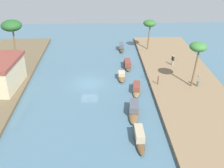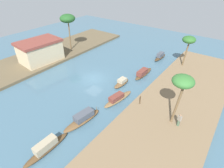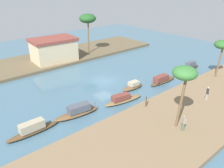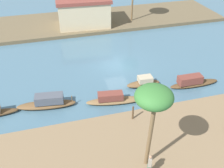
{
  "view_description": "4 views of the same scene",
  "coord_description": "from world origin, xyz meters",
  "px_view_note": "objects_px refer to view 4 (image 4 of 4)",
  "views": [
    {
      "loc": [
        -36.19,
        -2.04,
        18.22
      ],
      "look_at": [
        -2.56,
        -3.3,
        1.13
      ],
      "focal_mm": 44.24,
      "sensor_mm": 36.0,
      "label": 1
    },
    {
      "loc": [
        -18.56,
        -17.91,
        15.77
      ],
      "look_at": [
        0.01,
        -3.97,
        0.49
      ],
      "focal_mm": 28.42,
      "sensor_mm": 36.0,
      "label": 2
    },
    {
      "loc": [
        -19.94,
        -25.15,
        13.93
      ],
      "look_at": [
        -1.39,
        -3.63,
        1.12
      ],
      "focal_mm": 37.63,
      "sensor_mm": 36.0,
      "label": 3
    },
    {
      "loc": [
        -7.9,
        -25.86,
        15.28
      ],
      "look_at": [
        -1.88,
        -4.55,
        0.6
      ],
      "focal_mm": 43.44,
      "sensor_mm": 36.0,
      "label": 4
    }
  ],
  "objects_px": {
    "sampan_with_red_awning": "(192,82)",
    "sampan_downstream_large": "(113,99)",
    "sampan_with_tall_canopy": "(47,103)",
    "person_on_near_bank": "(150,165)",
    "sampan_near_left_bank": "(144,83)",
    "palm_tree_left_near": "(154,99)",
    "mooring_post": "(133,113)",
    "riverside_building": "(83,11)"
  },
  "relations": [
    {
      "from": "sampan_near_left_bank",
      "to": "riverside_building",
      "type": "relative_size",
      "value": 0.44
    },
    {
      "from": "sampan_with_red_awning",
      "to": "person_on_near_bank",
      "type": "xyz_separation_m",
      "value": [
        -8.43,
        -9.11,
        0.8
      ]
    },
    {
      "from": "sampan_with_tall_canopy",
      "to": "mooring_post",
      "type": "relative_size",
      "value": 4.29
    },
    {
      "from": "sampan_with_tall_canopy",
      "to": "palm_tree_left_near",
      "type": "relative_size",
      "value": 0.84
    },
    {
      "from": "person_on_near_bank",
      "to": "palm_tree_left_near",
      "type": "relative_size",
      "value": 0.26
    },
    {
      "from": "sampan_downstream_large",
      "to": "riverside_building",
      "type": "relative_size",
      "value": 0.69
    },
    {
      "from": "sampan_downstream_large",
      "to": "person_on_near_bank",
      "type": "bearing_deg",
      "value": -81.95
    },
    {
      "from": "sampan_with_tall_canopy",
      "to": "person_on_near_bank",
      "type": "xyz_separation_m",
      "value": [
        5.85,
        -9.56,
        0.77
      ]
    },
    {
      "from": "sampan_near_left_bank",
      "to": "sampan_with_red_awning",
      "type": "height_order",
      "value": "sampan_with_red_awning"
    },
    {
      "from": "palm_tree_left_near",
      "to": "person_on_near_bank",
      "type": "bearing_deg",
      "value": -101.22
    },
    {
      "from": "sampan_downstream_large",
      "to": "sampan_with_red_awning",
      "type": "bearing_deg",
      "value": 12.0
    },
    {
      "from": "sampan_downstream_large",
      "to": "palm_tree_left_near",
      "type": "xyz_separation_m",
      "value": [
        0.11,
        -7.89,
        5.64
      ]
    },
    {
      "from": "person_on_near_bank",
      "to": "riverside_building",
      "type": "height_order",
      "value": "riverside_building"
    },
    {
      "from": "sampan_with_tall_canopy",
      "to": "sampan_near_left_bank",
      "type": "relative_size",
      "value": 1.55
    },
    {
      "from": "sampan_downstream_large",
      "to": "sampan_near_left_bank",
      "type": "bearing_deg",
      "value": 34.68
    },
    {
      "from": "mooring_post",
      "to": "palm_tree_left_near",
      "type": "xyz_separation_m",
      "value": [
        -0.65,
        -4.79,
        4.95
      ]
    },
    {
      "from": "sampan_with_tall_canopy",
      "to": "sampan_with_red_awning",
      "type": "height_order",
      "value": "sampan_with_tall_canopy"
    },
    {
      "from": "mooring_post",
      "to": "sampan_near_left_bank",
      "type": "bearing_deg",
      "value": 59.28
    },
    {
      "from": "sampan_near_left_bank",
      "to": "sampan_downstream_large",
      "type": "relative_size",
      "value": 0.64
    },
    {
      "from": "sampan_with_tall_canopy",
      "to": "person_on_near_bank",
      "type": "height_order",
      "value": "person_on_near_bank"
    },
    {
      "from": "sampan_with_tall_canopy",
      "to": "palm_tree_left_near",
      "type": "distance_m",
      "value": 12.07
    },
    {
      "from": "sampan_with_red_awning",
      "to": "sampan_near_left_bank",
      "type": "bearing_deg",
      "value": 165.43
    },
    {
      "from": "person_on_near_bank",
      "to": "sampan_with_tall_canopy",
      "type": "bearing_deg",
      "value": 57.89
    },
    {
      "from": "riverside_building",
      "to": "sampan_near_left_bank",
      "type": "bearing_deg",
      "value": -76.38
    },
    {
      "from": "mooring_post",
      "to": "palm_tree_left_near",
      "type": "relative_size",
      "value": 0.2
    },
    {
      "from": "sampan_with_tall_canopy",
      "to": "sampan_near_left_bank",
      "type": "bearing_deg",
      "value": 12.23
    },
    {
      "from": "sampan_downstream_large",
      "to": "riverside_building",
      "type": "xyz_separation_m",
      "value": [
        0.88,
        18.78,
        2.1
      ]
    },
    {
      "from": "palm_tree_left_near",
      "to": "sampan_with_red_awning",
      "type": "bearing_deg",
      "value": 45.51
    },
    {
      "from": "person_on_near_bank",
      "to": "riverside_building",
      "type": "distance_m",
      "value": 27.37
    },
    {
      "from": "riverside_building",
      "to": "sampan_with_red_awning",
      "type": "bearing_deg",
      "value": -63.38
    },
    {
      "from": "sampan_near_left_bank",
      "to": "mooring_post",
      "type": "xyz_separation_m",
      "value": [
        -2.94,
        -4.94,
        0.69
      ]
    },
    {
      "from": "sampan_with_tall_canopy",
      "to": "person_on_near_bank",
      "type": "distance_m",
      "value": 11.23
    },
    {
      "from": "riverside_building",
      "to": "sampan_with_tall_canopy",
      "type": "bearing_deg",
      "value": -106.63
    },
    {
      "from": "sampan_with_red_awning",
      "to": "mooring_post",
      "type": "height_order",
      "value": "mooring_post"
    },
    {
      "from": "sampan_downstream_large",
      "to": "palm_tree_left_near",
      "type": "distance_m",
      "value": 9.7
    },
    {
      "from": "sampan_near_left_bank",
      "to": "riverside_building",
      "type": "height_order",
      "value": "riverside_building"
    },
    {
      "from": "sampan_with_red_awning",
      "to": "riverside_building",
      "type": "xyz_separation_m",
      "value": [
        -7.53,
        18.22,
        2.05
      ]
    },
    {
      "from": "sampan_near_left_bank",
      "to": "sampan_with_red_awning",
      "type": "distance_m",
      "value": 4.88
    },
    {
      "from": "sampan_with_red_awning",
      "to": "mooring_post",
      "type": "distance_m",
      "value": 8.5
    },
    {
      "from": "sampan_downstream_large",
      "to": "person_on_near_bank",
      "type": "relative_size",
      "value": 3.26
    },
    {
      "from": "sampan_with_tall_canopy",
      "to": "sampan_near_left_bank",
      "type": "xyz_separation_m",
      "value": [
        9.57,
        0.83,
        -0.08
      ]
    },
    {
      "from": "sampan_with_red_awning",
      "to": "sampan_downstream_large",
      "type": "bearing_deg",
      "value": -175.51
    }
  ]
}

